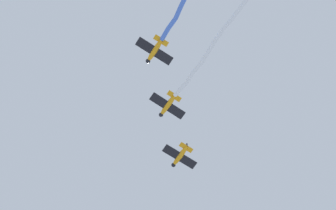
# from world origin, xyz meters

# --- Properties ---
(airplane_lead) EXTENTS (7.05, 5.37, 1.74)m
(airplane_lead) POSITION_xyz_m (5.17, -2.82, 81.32)
(airplane_lead) COLOR orange
(airplane_left_wing) EXTENTS (7.05, 5.36, 1.74)m
(airplane_left_wing) POSITION_xyz_m (-3.67, -7.83, 81.57)
(airplane_left_wing) COLOR orange
(smoke_trail_left_wing) EXTENTS (5.53, 21.76, 1.98)m
(smoke_trail_left_wing) POSITION_xyz_m (-6.48, -20.75, 81.39)
(smoke_trail_left_wing) COLOR white
(airplane_right_wing) EXTENTS (7.04, 5.37, 1.74)m
(airplane_right_wing) POSITION_xyz_m (-12.50, -12.85, 81.82)
(airplane_right_wing) COLOR orange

